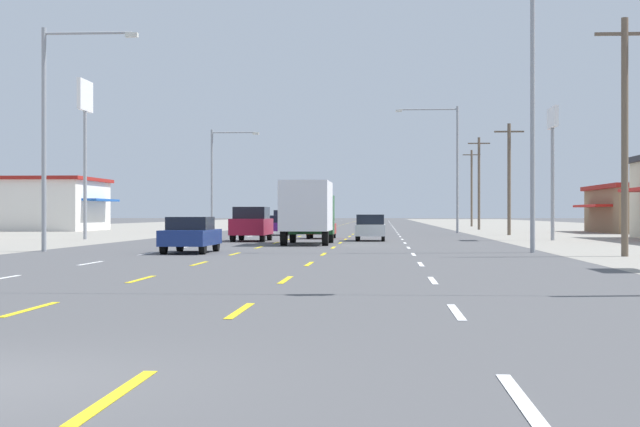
{
  "coord_description": "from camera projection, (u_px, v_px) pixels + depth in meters",
  "views": [
    {
      "loc": [
        4.08,
        -8.97,
        1.59
      ],
      "look_at": [
        -0.61,
        64.25,
        1.6
      ],
      "focal_mm": 55.45,
      "sensor_mm": 36.0,
      "label": 1
    }
  ],
  "objects": [
    {
      "name": "utility_pole_right_row_0",
      "position": [
        625.0,
        132.0,
        36.56
      ],
      "size": [
        2.2,
        0.26,
        8.86
      ],
      "color": "brown",
      "rests_on": "ground"
    },
    {
      "name": "streetlight_right_row_0",
      "position": [
        522.0,
        99.0,
        40.16
      ],
      "size": [
        4.45,
        0.26,
        10.88
      ],
      "color": "gray",
      "rests_on": "ground"
    },
    {
      "name": "hatchback_inner_right_midfar",
      "position": [
        370.0,
        227.0,
        57.76
      ],
      "size": [
        1.72,
        3.9,
        1.54
      ],
      "color": "silver",
      "rests_on": "ground"
    },
    {
      "name": "pole_sign_right_row_1",
      "position": [
        553.0,
        137.0,
        58.69
      ],
      "size": [
        0.24,
        2.74,
        7.92
      ],
      "color": "gray",
      "rests_on": "ground"
    },
    {
      "name": "utility_pole_right_row_2",
      "position": [
        479.0,
        182.0,
        98.18
      ],
      "size": [
        2.2,
        0.26,
        9.2
      ],
      "color": "brown",
      "rests_on": "ground"
    },
    {
      "name": "hatchback_far_left_farthest",
      "position": [
        255.0,
        223.0,
        84.79
      ],
      "size": [
        1.72,
        3.9,
        1.54
      ],
      "color": "navy",
      "rests_on": "ground"
    },
    {
      "name": "suv_inner_left_mid",
      "position": [
        252.0,
        223.0,
        57.08
      ],
      "size": [
        1.98,
        4.9,
        1.98
      ],
      "color": "maroon",
      "rests_on": "ground"
    },
    {
      "name": "streetlight_left_row_0",
      "position": [
        54.0,
        121.0,
        41.4
      ],
      "size": [
        4.1,
        0.26,
        9.41
      ],
      "color": "gray",
      "rests_on": "ground"
    },
    {
      "name": "streetlight_left_row_1",
      "position": [
        217.0,
        172.0,
        82.04
      ],
      "size": [
        4.04,
        0.26,
        8.6
      ],
      "color": "gray",
      "rests_on": "ground"
    },
    {
      "name": "utility_pole_right_row_3",
      "position": [
        472.0,
        187.0,
        122.92
      ],
      "size": [
        2.2,
        0.26,
        9.54
      ],
      "color": "brown",
      "rests_on": "ground"
    },
    {
      "name": "suv_far_left_distant_b",
      "position": [
        283.0,
        219.0,
        108.4
      ],
      "size": [
        1.98,
        4.9,
        1.98
      ],
      "color": "#4C196B",
      "rests_on": "ground"
    },
    {
      "name": "lot_apron_left",
      "position": [
        12.0,
        234.0,
        76.66
      ],
      "size": [
        28.0,
        440.0,
        0.01
      ],
      "primitive_type": "cube",
      "color": "gray",
      "rests_on": "ground"
    },
    {
      "name": "lane_markings",
      "position": [
        348.0,
        227.0,
        113.49
      ],
      "size": [
        10.64,
        227.6,
        0.01
      ],
      "color": "white",
      "rests_on": "ground"
    },
    {
      "name": "sedan_inner_left_nearest",
      "position": [
        191.0,
        234.0,
        39.97
      ],
      "size": [
        1.8,
        4.5,
        1.46
      ],
      "color": "navy",
      "rests_on": "ground"
    },
    {
      "name": "box_truck_center_turn_near",
      "position": [
        308.0,
        209.0,
        51.0
      ],
      "size": [
        2.4,
        7.2,
        3.23
      ],
      "color": "#235B2D",
      "rests_on": "ground"
    },
    {
      "name": "sedan_inner_left_farther",
      "position": [
        279.0,
        225.0,
        73.2
      ],
      "size": [
        1.8,
        4.5,
        1.46
      ],
      "color": "#4C196B",
      "rests_on": "ground"
    },
    {
      "name": "utility_pole_right_row_1",
      "position": [
        509.0,
        177.0,
        73.21
      ],
      "size": [
        2.2,
        0.26,
        8.29
      ],
      "color": "brown",
      "rests_on": "ground"
    },
    {
      "name": "signal_span_wire",
      "position": [
        186.0,
        55.0,
        20.3
      ],
      "size": [
        26.81,
        0.53,
        8.51
      ],
      "color": "brown",
      "rests_on": "ground"
    },
    {
      "name": "streetlight_right_row_1",
      "position": [
        451.0,
        159.0,
        80.8
      ],
      "size": [
        5.15,
        0.26,
        10.4
      ],
      "color": "gray",
      "rests_on": "ground"
    },
    {
      "name": "hatchback_center_turn_far",
      "position": [
        321.0,
        226.0,
        62.94
      ],
      "size": [
        1.72,
        3.9,
        1.54
      ],
      "color": "red",
      "rests_on": "ground"
    },
    {
      "name": "ground_plane",
      "position": [
        330.0,
        235.0,
        75.07
      ],
      "size": [
        572.0,
        572.0,
        0.0
      ],
      "primitive_type": "plane",
      "color": "#4C4C4F"
    },
    {
      "name": "pole_sign_left_row_1",
      "position": [
        85.0,
        115.0,
        60.98
      ],
      "size": [
        0.24,
        2.61,
        9.85
      ],
      "color": "gray",
      "rests_on": "ground"
    },
    {
      "name": "storefront_left_row_2",
      "position": [
        26.0,
        204.0,
        93.48
      ],
      "size": [
        14.88,
        11.88,
        4.97
      ],
      "color": "silver",
      "rests_on": "ground"
    },
    {
      "name": "sedan_inner_left_distant_a",
      "position": [
        303.0,
        223.0,
        90.93
      ],
      "size": [
        1.8,
        4.5,
        1.46
      ],
      "color": "#235B2D",
      "rests_on": "ground"
    }
  ]
}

